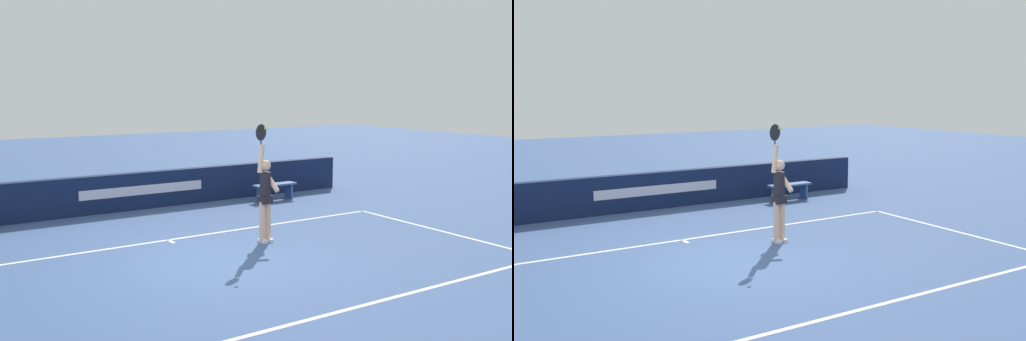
{
  "view_description": "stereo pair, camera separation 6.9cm",
  "coord_description": "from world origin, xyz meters",
  "views": [
    {
      "loc": [
        -5.01,
        -9.43,
        3.23
      ],
      "look_at": [
        1.53,
        0.86,
        1.52
      ],
      "focal_mm": 41.49,
      "sensor_mm": 36.0,
      "label": 1
    },
    {
      "loc": [
        -4.95,
        -9.47,
        3.23
      ],
      "look_at": [
        1.53,
        0.86,
        1.52
      ],
      "focal_mm": 41.49,
      "sensor_mm": 36.0,
      "label": 2
    }
  ],
  "objects": [
    {
      "name": "court_lines",
      "position": [
        0.0,
        -0.58,
        0.0
      ],
      "size": [
        11.21,
        5.18,
        0.0
      ],
      "color": "white",
      "rests_on": "ground"
    },
    {
      "name": "tennis_player",
      "position": [
        1.66,
        0.71,
        1.04
      ],
      "size": [
        0.47,
        0.47,
        2.5
      ],
      "color": "beige",
      "rests_on": "ground"
    },
    {
      "name": "courtside_bench_far",
      "position": [
        4.47,
        4.46,
        0.36
      ],
      "size": [
        1.34,
        0.39,
        0.48
      ],
      "color": "#34558D",
      "rests_on": "ground"
    },
    {
      "name": "ground_plane",
      "position": [
        0.0,
        0.0,
        0.0
      ],
      "size": [
        60.0,
        60.0,
        0.0
      ],
      "primitive_type": "plane",
      "color": "#3D588C"
    },
    {
      "name": "back_wall",
      "position": [
        0.0,
        5.41,
        0.49
      ],
      "size": [
        14.59,
        0.3,
        0.99
      ],
      "color": "#111E41",
      "rests_on": "ground"
    },
    {
      "name": "tennis_ball",
      "position": [
        1.54,
        0.51,
        2.42
      ],
      "size": [
        0.07,
        0.07,
        0.07
      ],
      "color": "#CAE635"
    }
  ]
}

